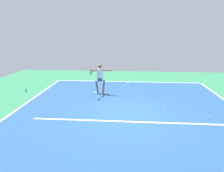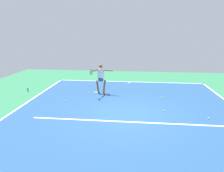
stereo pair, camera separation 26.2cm
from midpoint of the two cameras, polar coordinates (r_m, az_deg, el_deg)
name	(u,v)px [view 1 (the left image)]	position (r m, az deg, el deg)	size (l,w,h in m)	color
ground_plane	(128,115)	(8.91, 3.64, -8.20)	(20.28, 20.28, 0.00)	#2D754C
court_surface	(128,115)	(8.91, 3.64, -8.19)	(10.54, 12.24, 0.00)	navy
court_line_baseline_near	(128,82)	(14.68, 4.04, 1.25)	(10.54, 0.10, 0.01)	white
court_line_sideline_right	(15,111)	(10.37, -26.79, -6.43)	(0.10, 12.24, 0.01)	white
court_line_service	(128,122)	(8.26, 3.56, -10.16)	(7.91, 0.10, 0.01)	white
court_line_centre_mark	(128,82)	(14.49, 4.03, 1.06)	(0.10, 0.30, 0.01)	white
tennis_player	(100,77)	(11.50, -4.13, 2.56)	(1.15, 1.21, 1.79)	brown
tennis_ball_by_baseline	(164,110)	(9.55, 13.97, -6.79)	(0.07, 0.07, 0.07)	yellow
tennis_ball_near_player	(87,86)	(13.58, -7.78, 0.12)	(0.07, 0.07, 0.07)	yellow
tennis_ball_by_sideline	(65,102)	(10.72, -14.16, -4.36)	(0.07, 0.07, 0.07)	#C6E53D
tennis_ball_near_service_line	(161,97)	(11.42, 13.38, -3.08)	(0.07, 0.07, 0.07)	yellow
tennis_ball_far_corner	(209,117)	(9.44, 25.27, -8.11)	(0.07, 0.07, 0.07)	#C6E53D
water_bottle	(26,90)	(13.27, -24.01, -1.11)	(0.07, 0.07, 0.22)	blue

